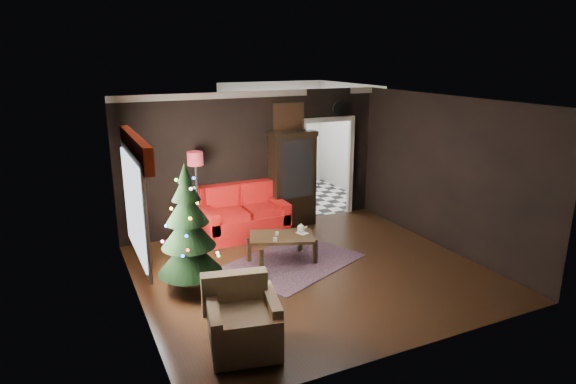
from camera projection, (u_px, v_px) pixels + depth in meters
name	position (u px, v px, depth m)	size (l,w,h in m)	color
floor	(311.00, 271.00, 8.16)	(5.50, 5.50, 0.00)	black
ceiling	(314.00, 102.00, 7.40)	(5.50, 5.50, 0.00)	white
wall_back	(254.00, 161.00, 9.96)	(5.50, 5.50, 0.00)	black
wall_front	(415.00, 244.00, 5.61)	(5.50, 5.50, 0.00)	black
wall_left	(134.00, 214.00, 6.65)	(5.50, 5.50, 0.00)	black
wall_right	(445.00, 173.00, 8.92)	(5.50, 5.50, 0.00)	black
doorway	(327.00, 170.00, 10.75)	(1.10, 0.10, 2.10)	silver
left_window	(134.00, 206.00, 6.82)	(0.05, 1.60, 1.40)	white
valance	(135.00, 148.00, 6.63)	(0.12, 2.10, 0.35)	#A42811
kitchen_floor	(296.00, 198.00, 12.34)	(3.00, 3.00, 0.00)	white
kitchen_window	(272.00, 123.00, 13.14)	(0.70, 0.06, 0.70)	white
rug	(294.00, 262.00, 8.54)	(2.16, 1.57, 0.01)	#64505E
loveseat	(245.00, 212.00, 9.65)	(1.70, 0.90, 1.00)	maroon
curio_cabinet	(292.00, 181.00, 10.19)	(0.90, 0.45, 1.90)	black
floor_lamp	(197.00, 201.00, 9.20)	(0.32, 0.32, 1.89)	black
christmas_tree	(188.00, 227.00, 7.18)	(0.96, 0.96, 1.83)	black
armchair	(243.00, 316.00, 5.88)	(0.86, 0.86, 0.88)	beige
coffee_table	(282.00, 249.00, 8.45)	(1.09, 0.65, 0.49)	black
teapot	(301.00, 228.00, 8.50)	(0.16, 0.16, 0.15)	silver
cup_a	(277.00, 233.00, 8.40)	(0.07, 0.07, 0.06)	white
cup_b	(275.00, 239.00, 8.12)	(0.07, 0.07, 0.06)	white
book	(299.00, 229.00, 8.40)	(0.15, 0.02, 0.20)	tan
wall_clock	(339.00, 108.00, 10.45)	(0.32, 0.32, 0.06)	white
painting	(288.00, 117.00, 10.00)	(0.62, 0.05, 0.52)	tan
kitchen_counter	(277.00, 171.00, 13.26)	(1.80, 0.60, 0.90)	white
kitchen_table	(291.00, 188.00, 11.86)	(0.70, 0.70, 0.75)	brown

